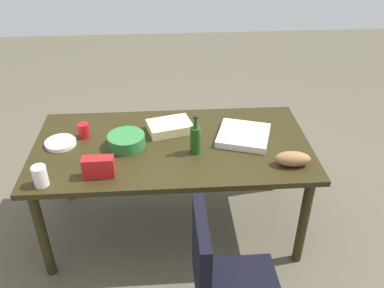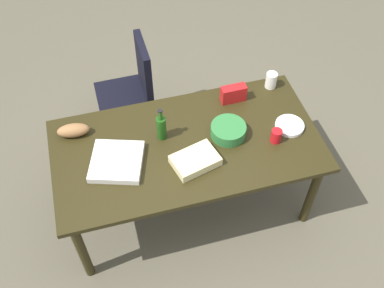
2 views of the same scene
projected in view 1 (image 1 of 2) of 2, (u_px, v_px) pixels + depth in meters
The scene contains 11 objects.
ground_plane at pixel (174, 225), 3.41m from camera, with size 10.00×10.00×0.00m, color brown.
conference_table at pixel (172, 153), 3.02m from camera, with size 1.99×1.02×0.80m.
pizza_box at pixel (244, 135), 3.03m from camera, with size 0.36×0.36×0.05m, color silver.
paper_plate_stack at pixel (61, 143), 2.96m from camera, with size 0.22×0.22×0.03m, color white.
sheet_cake at pixel (170, 127), 3.12m from camera, with size 0.32×0.22×0.07m, color beige.
wine_bottle at pixel (195, 139), 2.83m from camera, with size 0.08×0.08×0.29m.
bread_loaf at pixel (293, 159), 2.73m from camera, with size 0.24×0.11×0.10m, color olive.
chip_bag_red at pixel (98, 167), 2.62m from camera, with size 0.20×0.08×0.14m, color red.
mayo_jar at pixel (40, 176), 2.55m from camera, with size 0.09×0.09×0.14m, color white.
red_solo_cup at pixel (84, 131), 3.03m from camera, with size 0.08×0.08×0.11m, color red.
salad_bowl at pixel (126, 141), 2.93m from camera, with size 0.26×0.26×0.09m, color #2D7136.
Camera 1 is at (0.03, 2.51, 2.42)m, focal length 38.64 mm.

